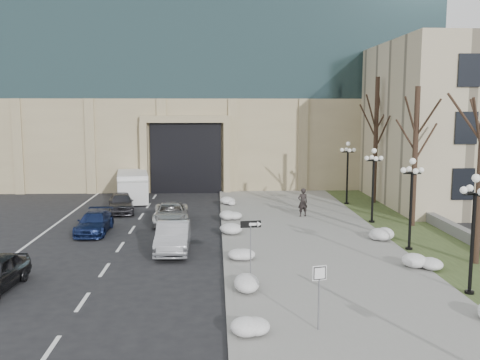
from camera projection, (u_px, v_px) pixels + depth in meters
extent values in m
cube|color=gray|center=(310.00, 244.00, 28.37)|extent=(9.00, 40.00, 0.12)
cube|color=gray|center=(225.00, 245.00, 28.16)|extent=(0.30, 40.00, 0.14)
cube|color=#344321|center=(430.00, 243.00, 28.67)|extent=(4.00, 40.00, 0.10)
cube|color=slate|center=(450.00, 228.00, 30.70)|extent=(0.50, 30.00, 0.70)
cube|color=tan|center=(210.00, 139.00, 55.31)|extent=(40.00, 20.00, 8.00)
cube|color=black|center=(187.00, 157.00, 46.44)|extent=(6.00, 2.50, 6.00)
cube|color=tan|center=(185.00, 119.00, 44.62)|extent=(7.50, 0.60, 0.60)
cube|color=tan|center=(144.00, 159.00, 44.90)|extent=(0.60, 0.60, 6.00)
cube|color=tan|center=(227.00, 158.00, 45.22)|extent=(0.60, 0.60, 6.00)
cube|color=black|center=(463.00, 184.00, 33.47)|extent=(1.40, 0.25, 2.00)
cube|color=black|center=(466.00, 128.00, 33.01)|extent=(1.40, 0.25, 2.00)
cube|color=black|center=(469.00, 70.00, 32.54)|extent=(1.40, 0.25, 2.00)
imported|color=#A0A1A7|center=(173.00, 237.00, 27.00)|extent=(1.66, 4.64, 1.52)
imported|color=navy|center=(94.00, 223.00, 31.00)|extent=(1.74, 4.23, 1.23)
imported|color=#B9B9B9|center=(171.00, 214.00, 33.47)|extent=(2.42, 4.78, 1.30)
imported|color=#313035|center=(121.00, 203.00, 37.07)|extent=(2.44, 4.37, 1.40)
imported|color=black|center=(303.00, 202.00, 35.13)|extent=(0.78, 0.61, 1.88)
cube|color=silver|center=(133.00, 185.00, 42.91)|extent=(3.12, 5.56, 2.10)
cube|color=silver|center=(133.00, 193.00, 39.87)|extent=(2.45, 2.01, 1.68)
cylinder|color=black|center=(119.00, 200.00, 39.94)|extent=(0.38, 0.77, 0.74)
cylinder|color=black|center=(147.00, 199.00, 40.36)|extent=(0.38, 0.77, 0.74)
cylinder|color=black|center=(120.00, 191.00, 44.32)|extent=(0.38, 0.77, 0.74)
cylinder|color=black|center=(145.00, 190.00, 44.75)|extent=(0.38, 0.77, 0.74)
cylinder|color=slate|center=(251.00, 250.00, 22.77)|extent=(0.06, 0.06, 2.43)
cube|color=black|center=(251.00, 224.00, 22.62)|extent=(0.89, 0.14, 0.30)
cube|color=white|center=(254.00, 224.00, 22.62)|extent=(0.42, 0.06, 0.11)
cone|color=white|center=(259.00, 224.00, 22.65)|extent=(0.23, 0.26, 0.24)
cylinder|color=slate|center=(319.00, 300.00, 17.10)|extent=(0.06, 0.06, 2.21)
cube|color=white|center=(319.00, 273.00, 16.98)|extent=(0.48, 0.16, 0.48)
cube|color=black|center=(320.00, 273.00, 16.96)|extent=(0.41, 0.11, 0.42)
cube|color=white|center=(320.00, 273.00, 16.95)|extent=(0.35, 0.10, 0.36)
ellipsoid|color=white|center=(245.00, 324.00, 17.26)|extent=(1.10, 1.60, 0.36)
ellipsoid|color=white|center=(238.00, 284.00, 21.18)|extent=(1.10, 1.60, 0.36)
ellipsoid|color=white|center=(238.00, 256.00, 25.22)|extent=(1.10, 1.60, 0.36)
ellipsoid|color=white|center=(229.00, 230.00, 30.47)|extent=(1.10, 1.60, 0.36)
ellipsoid|color=white|center=(231.00, 215.00, 34.71)|extent=(1.10, 1.60, 0.36)
ellipsoid|color=white|center=(230.00, 202.00, 39.62)|extent=(1.10, 1.60, 0.36)
ellipsoid|color=white|center=(426.00, 266.00, 23.63)|extent=(1.10, 1.60, 0.36)
ellipsoid|color=white|center=(381.00, 235.00, 29.29)|extent=(1.10, 1.60, 0.36)
cylinder|color=black|center=(469.00, 293.00, 20.67)|extent=(0.36, 0.36, 0.20)
cylinder|color=black|center=(472.00, 246.00, 20.41)|extent=(0.14, 0.14, 4.00)
cylinder|color=black|center=(475.00, 194.00, 20.14)|extent=(0.10, 0.90, 0.10)
cylinder|color=black|center=(475.00, 194.00, 20.14)|extent=(0.90, 0.10, 0.10)
sphere|color=silver|center=(476.00, 178.00, 20.06)|extent=(0.32, 0.32, 0.32)
sphere|color=silver|center=(464.00, 190.00, 20.10)|extent=(0.28, 0.28, 0.28)
sphere|color=silver|center=(470.00, 188.00, 20.57)|extent=(0.28, 0.28, 0.28)
cylinder|color=black|center=(409.00, 249.00, 27.10)|extent=(0.36, 0.36, 0.20)
cylinder|color=black|center=(410.00, 213.00, 26.85)|extent=(0.14, 0.14, 4.00)
cylinder|color=black|center=(412.00, 173.00, 26.58)|extent=(0.10, 0.90, 0.10)
cylinder|color=black|center=(412.00, 173.00, 26.58)|extent=(0.90, 0.10, 0.10)
sphere|color=silver|center=(413.00, 161.00, 26.50)|extent=(0.32, 0.32, 0.32)
sphere|color=silver|center=(421.00, 170.00, 26.58)|extent=(0.28, 0.28, 0.28)
sphere|color=silver|center=(403.00, 170.00, 26.54)|extent=(0.28, 0.28, 0.28)
sphere|color=silver|center=(409.00, 169.00, 27.00)|extent=(0.28, 0.28, 0.28)
sphere|color=silver|center=(416.00, 171.00, 26.11)|extent=(0.28, 0.28, 0.28)
cylinder|color=black|center=(372.00, 222.00, 33.54)|extent=(0.36, 0.36, 0.20)
cylinder|color=black|center=(373.00, 192.00, 33.28)|extent=(0.14, 0.14, 4.00)
cylinder|color=black|center=(374.00, 160.00, 33.01)|extent=(0.10, 0.90, 0.10)
cylinder|color=black|center=(374.00, 160.00, 33.01)|extent=(0.90, 0.10, 0.10)
sphere|color=silver|center=(374.00, 151.00, 32.93)|extent=(0.32, 0.32, 0.32)
sphere|color=silver|center=(381.00, 158.00, 33.01)|extent=(0.28, 0.28, 0.28)
sphere|color=silver|center=(367.00, 158.00, 32.97)|extent=(0.28, 0.28, 0.28)
sphere|color=silver|center=(372.00, 157.00, 33.44)|extent=(0.28, 0.28, 0.28)
sphere|color=silver|center=(376.00, 159.00, 32.55)|extent=(0.28, 0.28, 0.28)
cylinder|color=black|center=(347.00, 204.00, 39.97)|extent=(0.36, 0.36, 0.20)
cylinder|color=black|center=(347.00, 179.00, 39.72)|extent=(0.14, 0.14, 4.00)
cylinder|color=black|center=(348.00, 152.00, 39.45)|extent=(0.10, 0.90, 0.10)
cylinder|color=black|center=(348.00, 152.00, 39.45)|extent=(0.90, 0.10, 0.10)
sphere|color=silver|center=(348.00, 144.00, 39.37)|extent=(0.32, 0.32, 0.32)
sphere|color=silver|center=(354.00, 150.00, 39.45)|extent=(0.28, 0.28, 0.28)
sphere|color=silver|center=(342.00, 150.00, 39.41)|extent=(0.28, 0.28, 0.28)
sphere|color=silver|center=(346.00, 149.00, 39.87)|extent=(0.28, 0.28, 0.28)
sphere|color=silver|center=(349.00, 150.00, 38.98)|extent=(0.28, 0.28, 0.28)
cylinder|color=black|center=(415.00, 158.00, 32.09)|extent=(0.32, 0.32, 8.50)
cylinder|color=black|center=(376.00, 141.00, 39.94)|extent=(0.32, 0.32, 9.50)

